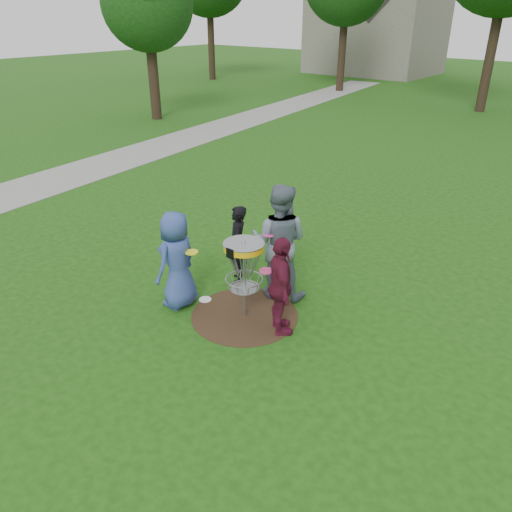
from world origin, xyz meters
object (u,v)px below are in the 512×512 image
Objects in this scene: player_grey at (279,242)px; player_maroon at (281,287)px; player_blue at (177,260)px; player_black at (237,245)px; disc_golf_basket at (244,261)px.

player_grey is 1.27× the size of player_maroon.
player_blue is 1.30m from player_black.
player_black is 1.25m from disc_golf_basket.
player_grey reaches higher than player_blue.
player_maroon reaches higher than player_black.
disc_golf_basket is (1.11, 0.44, 0.17)m from player_blue.
player_blue is at bearing 55.93° from player_maroon.
disc_golf_basket is at bearing 106.70° from player_blue.
player_grey is (1.11, 1.36, 0.18)m from player_blue.
player_maroon is 1.18× the size of disc_golf_basket.
player_black is 1.82m from player_maroon.
player_maroon reaches higher than disc_golf_basket.
player_grey is (0.89, 0.09, 0.29)m from player_black.
player_maroon is 0.76m from disc_golf_basket.
player_black is 0.94m from player_grey.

